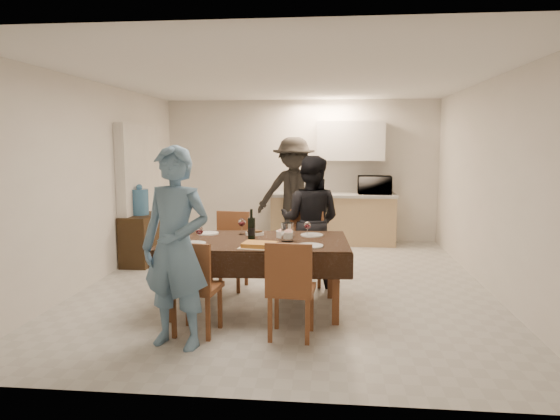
# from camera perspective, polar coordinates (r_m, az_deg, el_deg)

# --- Properties ---
(floor) EXTENTS (5.00, 6.00, 0.02)m
(floor) POSITION_cam_1_polar(r_m,az_deg,el_deg) (6.57, 0.81, -8.33)
(floor) COLOR #B6B7B2
(floor) RESTS_ON ground
(ceiling) EXTENTS (5.00, 6.00, 0.02)m
(ceiling) POSITION_cam_1_polar(r_m,az_deg,el_deg) (6.37, 0.85, 14.79)
(ceiling) COLOR white
(ceiling) RESTS_ON wall_back
(wall_back) EXTENTS (5.00, 0.02, 2.60)m
(wall_back) POSITION_cam_1_polar(r_m,az_deg,el_deg) (9.32, 2.41, 4.51)
(wall_back) COLOR silver
(wall_back) RESTS_ON floor
(wall_front) EXTENTS (5.00, 0.02, 2.60)m
(wall_front) POSITION_cam_1_polar(r_m,az_deg,el_deg) (3.37, -3.53, -1.01)
(wall_front) COLOR silver
(wall_front) RESTS_ON floor
(wall_left) EXTENTS (0.02, 6.00, 2.60)m
(wall_left) POSITION_cam_1_polar(r_m,az_deg,el_deg) (7.01, -20.03, 3.02)
(wall_left) COLOR silver
(wall_left) RESTS_ON floor
(wall_right) EXTENTS (0.02, 6.00, 2.60)m
(wall_right) POSITION_cam_1_polar(r_m,az_deg,el_deg) (6.61, 22.99, 2.63)
(wall_right) COLOR silver
(wall_right) RESTS_ON floor
(stub_partition) EXTENTS (0.15, 1.40, 2.10)m
(stub_partition) POSITION_cam_1_polar(r_m,az_deg,el_deg) (8.09, -15.77, 1.98)
(stub_partition) COLOR silver
(stub_partition) RESTS_ON floor
(kitchen_base_cabinet) EXTENTS (2.20, 0.60, 0.86)m
(kitchen_base_cabinet) POSITION_cam_1_polar(r_m,az_deg,el_deg) (9.08, 6.04, -1.14)
(kitchen_base_cabinet) COLOR tan
(kitchen_base_cabinet) RESTS_ON floor
(kitchen_worktop) EXTENTS (2.24, 0.64, 0.05)m
(kitchen_worktop) POSITION_cam_1_polar(r_m,az_deg,el_deg) (9.02, 6.08, 1.72)
(kitchen_worktop) COLOR #AEADA9
(kitchen_worktop) RESTS_ON kitchen_base_cabinet
(upper_cabinet) EXTENTS (1.20, 0.34, 0.70)m
(upper_cabinet) POSITION_cam_1_polar(r_m,az_deg,el_deg) (9.12, 8.07, 7.83)
(upper_cabinet) COLOR silver
(upper_cabinet) RESTS_ON wall_back
(dining_table) EXTENTS (2.04, 1.26, 0.77)m
(dining_table) POSITION_cam_1_polar(r_m,az_deg,el_deg) (5.41, -2.83, -3.79)
(dining_table) COLOR black
(dining_table) RESTS_ON floor
(chair_near_left) EXTENTS (0.46, 0.46, 0.49)m
(chair_near_left) POSITION_cam_1_polar(r_m,az_deg,el_deg) (4.74, -9.77, -7.75)
(chair_near_left) COLOR brown
(chair_near_left) RESTS_ON floor
(chair_near_right) EXTENTS (0.45, 0.45, 0.50)m
(chair_near_right) POSITION_cam_1_polar(r_m,az_deg,el_deg) (4.59, 1.24, -8.03)
(chair_near_right) COLOR brown
(chair_near_right) RESTS_ON floor
(chair_far_left) EXTENTS (0.48, 0.48, 0.51)m
(chair_far_left) POSITION_cam_1_polar(r_m,az_deg,el_deg) (6.15, -6.06, -3.91)
(chair_far_left) COLOR brown
(chair_far_left) RESTS_ON floor
(chair_far_right) EXTENTS (0.56, 0.57, 0.53)m
(chair_far_right) POSITION_cam_1_polar(r_m,az_deg,el_deg) (6.03, 2.35, -3.96)
(chair_far_right) COLOR brown
(chair_far_right) RESTS_ON floor
(console) EXTENTS (0.40, 0.81, 0.75)m
(console) POSITION_cam_1_polar(r_m,az_deg,el_deg) (7.81, -15.58, -3.24)
(console) COLOR #2F200F
(console) RESTS_ON floor
(water_jug) EXTENTS (0.26, 0.26, 0.39)m
(water_jug) POSITION_cam_1_polar(r_m,az_deg,el_deg) (7.72, -15.73, 0.89)
(water_jug) COLOR teal
(water_jug) RESTS_ON console
(wine_bottle) EXTENTS (0.08, 0.08, 0.33)m
(wine_bottle) POSITION_cam_1_polar(r_m,az_deg,el_deg) (5.43, -3.29, -1.61)
(wine_bottle) COLOR black
(wine_bottle) RESTS_ON dining_table
(water_pitcher) EXTENTS (0.13, 0.13, 0.20)m
(water_pitcher) POSITION_cam_1_polar(r_m,az_deg,el_deg) (5.29, 0.83, -2.54)
(water_pitcher) COLOR white
(water_pitcher) RESTS_ON dining_table
(savoury_tart) EXTENTS (0.42, 0.34, 0.05)m
(savoury_tart) POSITION_cam_1_polar(r_m,az_deg,el_deg) (5.01, -2.35, -4.00)
(savoury_tart) COLOR gold
(savoury_tart) RESTS_ON dining_table
(salad_bowl) EXTENTS (0.19, 0.19, 0.07)m
(salad_bowl) POSITION_cam_1_polar(r_m,az_deg,el_deg) (5.53, 0.52, -2.76)
(salad_bowl) COLOR white
(salad_bowl) RESTS_ON dining_table
(mushroom_dish) EXTENTS (0.19, 0.19, 0.03)m
(mushroom_dish) POSITION_cam_1_polar(r_m,az_deg,el_deg) (5.68, -2.91, -2.70)
(mushroom_dish) COLOR white
(mushroom_dish) RESTS_ON dining_table
(wine_glass_a) EXTENTS (0.08, 0.08, 0.18)m
(wine_glass_a) POSITION_cam_1_polar(r_m,az_deg,el_deg) (5.25, -9.19, -2.80)
(wine_glass_a) COLOR white
(wine_glass_a) RESTS_ON dining_table
(wine_glass_b) EXTENTS (0.08, 0.08, 0.17)m
(wine_glass_b) POSITION_cam_1_polar(r_m,az_deg,el_deg) (5.58, 3.15, -2.17)
(wine_glass_b) COLOR white
(wine_glass_b) RESTS_ON dining_table
(wine_glass_c) EXTENTS (0.08, 0.08, 0.19)m
(wine_glass_c) POSITION_cam_1_polar(r_m,az_deg,el_deg) (5.71, -4.38, -1.86)
(wine_glass_c) COLOR white
(wine_glass_c) RESTS_ON dining_table
(plate_near_left) EXTENTS (0.25, 0.25, 0.01)m
(plate_near_left) POSITION_cam_1_polar(r_m,az_deg,el_deg) (5.23, -9.85, -3.79)
(plate_near_left) COLOR white
(plate_near_left) RESTS_ON dining_table
(plate_near_right) EXTENTS (0.27, 0.27, 0.02)m
(plate_near_right) POSITION_cam_1_polar(r_m,az_deg,el_deg) (5.05, 3.42, -4.11)
(plate_near_right) COLOR white
(plate_near_right) RESTS_ON dining_table
(plate_far_left) EXTENTS (0.25, 0.25, 0.01)m
(plate_far_left) POSITION_cam_1_polar(r_m,az_deg,el_deg) (5.80, -8.26, -2.64)
(plate_far_left) COLOR white
(plate_far_left) RESTS_ON dining_table
(plate_far_right) EXTENTS (0.26, 0.26, 0.01)m
(plate_far_right) POSITION_cam_1_polar(r_m,az_deg,el_deg) (5.64, 3.67, -2.88)
(plate_far_right) COLOR white
(plate_far_right) RESTS_ON dining_table
(microwave) EXTENTS (0.58, 0.39, 0.32)m
(microwave) POSITION_cam_1_polar(r_m,az_deg,el_deg) (9.04, 10.76, 2.82)
(microwave) COLOR silver
(microwave) RESTS_ON kitchen_worktop
(person_near) EXTENTS (0.74, 0.58, 1.79)m
(person_near) POSITION_cam_1_polar(r_m,az_deg,el_deg) (4.49, -11.82, -4.22)
(person_near) COLOR #587D9E
(person_near) RESTS_ON floor
(person_far) EXTENTS (0.92, 0.78, 1.65)m
(person_far) POSITION_cam_1_polar(r_m,az_deg,el_deg) (6.37, 3.47, -1.23)
(person_far) COLOR black
(person_far) RESTS_ON floor
(person_kitchen) EXTENTS (1.23, 0.71, 1.91)m
(person_kitchen) POSITION_cam_1_polar(r_m,az_deg,el_deg) (8.59, 1.56, 1.94)
(person_kitchen) COLOR black
(person_kitchen) RESTS_ON floor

